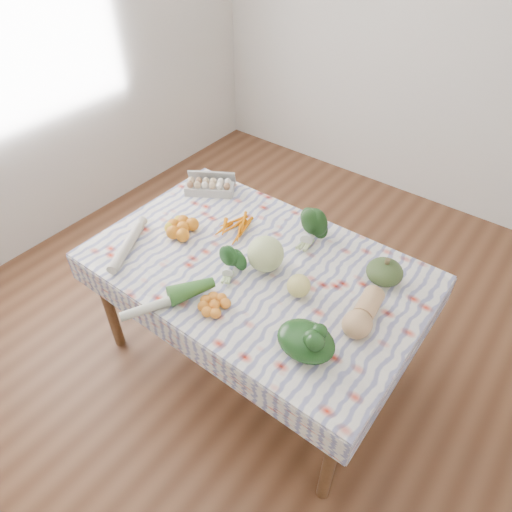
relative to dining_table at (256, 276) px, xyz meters
The scene contains 17 objects.
ground 0.68m from the dining_table, ahead, with size 4.50×4.50×0.00m, color #54301C.
wall_back 2.36m from the dining_table, 90.00° to the left, with size 4.00×0.04×2.80m, color silver.
dining_table is the anchor object (origin of this frame).
tablecloth 0.08m from the dining_table, ahead, with size 1.66×1.06×0.01m, color white.
egg_carton 0.71m from the dining_table, 151.16° to the left, with size 0.29×0.12×0.08m, color #B9B9B4.
carrot_bunch 0.31m from the dining_table, 148.32° to the left, with size 0.19×0.17×0.03m, color orange.
kale_bunch 0.38m from the dining_table, 71.83° to the left, with size 0.17×0.15×0.15m, color #183B15.
kabocha_squash 0.64m from the dining_table, 27.10° to the left, with size 0.17×0.17×0.11m, color #3E5628.
cabbage 0.18m from the dining_table, 14.30° to the left, with size 0.18×0.18×0.18m, color #C4D789.
butternut_squash 0.61m from the dining_table, ahead, with size 0.13×0.28×0.13m, color tan.
orange_cluster 0.48m from the dining_table, behind, with size 0.23×0.23×0.08m, color orange.
broccoli 0.19m from the dining_table, 119.71° to the right, with size 0.13×0.13×0.10m, color #1D4D1D.
mandarin_cluster 0.36m from the dining_table, 85.50° to the right, with size 0.17×0.17×0.05m, color orange.
grapefruit 0.31m from the dining_table, ahead, with size 0.11×0.11×0.11m, color #E1D571.
spinach_bag 0.57m from the dining_table, 30.96° to the right, with size 0.25×0.20×0.11m, color black.
daikon 0.69m from the dining_table, 151.32° to the right, with size 0.05×0.05×0.38m, color beige.
leek 0.50m from the dining_table, 108.74° to the right, with size 0.05×0.05×0.43m, color beige.
Camera 1 is at (1.02, -1.33, 2.32)m, focal length 32.00 mm.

